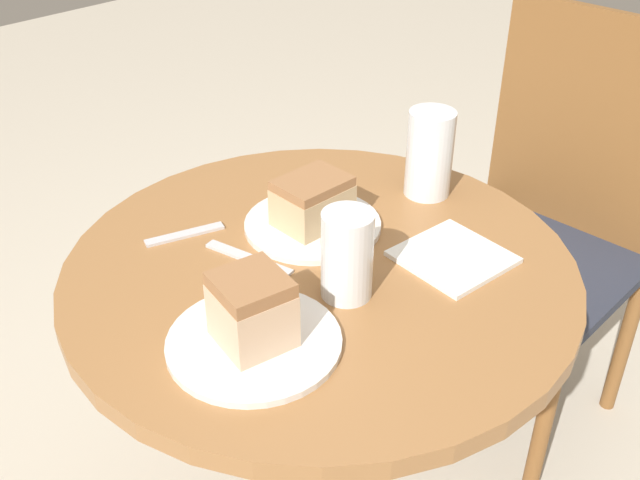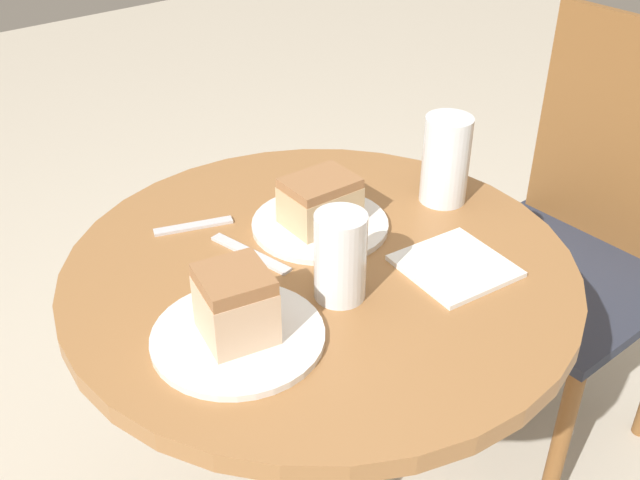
{
  "view_description": "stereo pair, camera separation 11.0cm",
  "coord_description": "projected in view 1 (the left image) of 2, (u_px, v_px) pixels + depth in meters",
  "views": [
    {
      "loc": [
        0.65,
        -0.66,
        1.42
      ],
      "look_at": [
        0.0,
        0.0,
        0.82
      ],
      "focal_mm": 42.0,
      "sensor_mm": 36.0,
      "label": 1
    },
    {
      "loc": [
        0.72,
        -0.58,
        1.42
      ],
      "look_at": [
        0.0,
        0.0,
        0.82
      ],
      "focal_mm": 42.0,
      "sensor_mm": 36.0,
      "label": 2
    }
  ],
  "objects": [
    {
      "name": "table",
      "position": [
        320.0,
        362.0,
        1.23
      ],
      "size": [
        0.77,
        0.77,
        0.78
      ],
      "color": "#9E6B3D",
      "rests_on": "ground_plane"
    },
    {
      "name": "chair",
      "position": [
        542.0,
        226.0,
        1.71
      ],
      "size": [
        0.47,
        0.45,
        0.98
      ],
      "rotation": [
        0.0,
        0.0,
        0.02
      ],
      "color": "brown",
      "rests_on": "ground_plane"
    },
    {
      "name": "plate_near",
      "position": [
        313.0,
        225.0,
        1.2
      ],
      "size": [
        0.22,
        0.22,
        0.01
      ],
      "color": "white",
      "rests_on": "table"
    },
    {
      "name": "plate_far",
      "position": [
        254.0,
        342.0,
        0.96
      ],
      "size": [
        0.23,
        0.23,
        0.01
      ],
      "color": "white",
      "rests_on": "table"
    },
    {
      "name": "cake_slice_near",
      "position": [
        313.0,
        201.0,
        1.18
      ],
      "size": [
        0.09,
        0.11,
        0.08
      ],
      "rotation": [
        0.0,
        0.0,
        3.11
      ],
      "color": "tan",
      "rests_on": "plate_near"
    },
    {
      "name": "cake_slice_far",
      "position": [
        252.0,
        310.0,
        0.93
      ],
      "size": [
        0.1,
        0.1,
        0.1
      ],
      "rotation": [
        0.0,
        0.0,
        4.51
      ],
      "color": "beige",
      "rests_on": "plate_far"
    },
    {
      "name": "glass_lemonade",
      "position": [
        347.0,
        259.0,
        1.03
      ],
      "size": [
        0.07,
        0.07,
        0.13
      ],
      "color": "silver",
      "rests_on": "table"
    },
    {
      "name": "glass_water",
      "position": [
        429.0,
        158.0,
        1.27
      ],
      "size": [
        0.08,
        0.08,
        0.15
      ],
      "color": "silver",
      "rests_on": "table"
    },
    {
      "name": "napkin_stack",
      "position": [
        453.0,
        257.0,
        1.13
      ],
      "size": [
        0.16,
        0.16,
        0.01
      ],
      "rotation": [
        0.0,
        0.0,
        -0.1
      ],
      "color": "white",
      "rests_on": "table"
    },
    {
      "name": "fork",
      "position": [
        249.0,
        258.0,
        1.13
      ],
      "size": [
        0.15,
        0.05,
        0.0
      ],
      "rotation": [
        0.0,
        0.0,
        0.21
      ],
      "color": "silver",
      "rests_on": "table"
    },
    {
      "name": "spoon",
      "position": [
        185.0,
        234.0,
        1.18
      ],
      "size": [
        0.06,
        0.13,
        0.0
      ],
      "rotation": [
        0.0,
        0.0,
        1.23
      ],
      "color": "silver",
      "rests_on": "table"
    }
  ]
}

